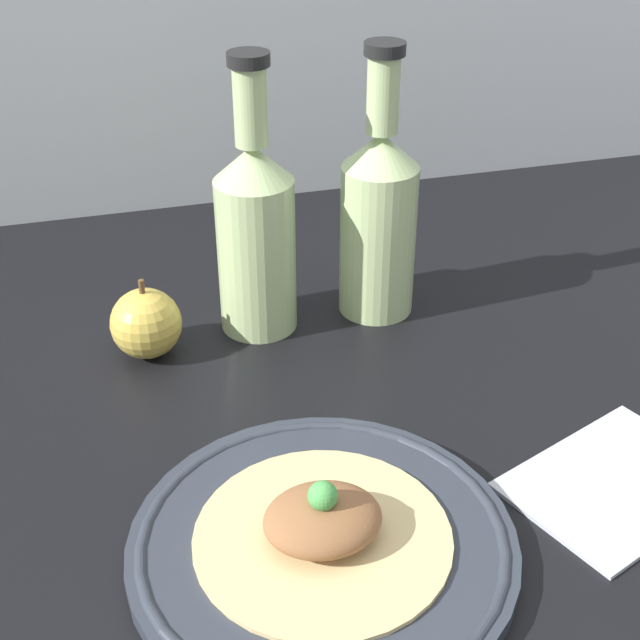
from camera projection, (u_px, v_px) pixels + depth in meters
ground_plane at (340, 454)px, 79.39cm from camera, size 180.00×110.00×4.00cm
plate at (323, 544)px, 66.27cm from camera, size 29.14×29.14×1.71cm
plated_food at (323, 526)px, 65.27cm from camera, size 19.30×19.30×5.42cm
cider_bottle_left at (256, 231)px, 88.36cm from camera, size 7.93×7.93×28.56cm
cider_bottle_right at (379, 216)px, 91.26cm from camera, size 7.93×7.93×28.56cm
apple at (146, 323)px, 87.57cm from camera, size 7.06×7.06×8.41cm
napkin at (617, 481)px, 72.84cm from camera, size 20.74×17.83×0.80cm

